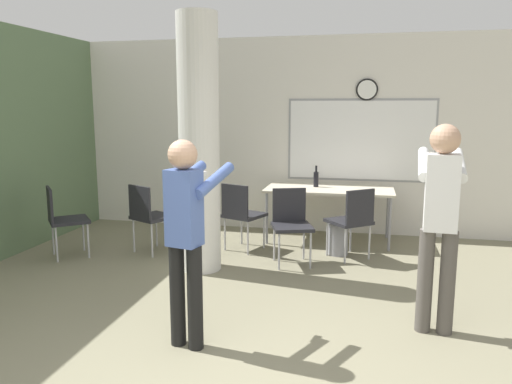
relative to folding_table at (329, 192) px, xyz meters
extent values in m
cube|color=silver|center=(-0.31, 0.57, 0.72)|extent=(8.00, 0.12, 2.80)
cylinder|color=black|center=(0.45, 0.49, 1.37)|extent=(0.30, 0.03, 0.30)
cylinder|color=white|center=(0.45, 0.48, 1.37)|extent=(0.25, 0.01, 0.25)
cube|color=#99999E|center=(0.39, 0.51, 0.67)|extent=(2.05, 0.01, 1.16)
cube|color=white|center=(0.39, 0.50, 0.67)|extent=(1.99, 0.02, 1.10)
cylinder|color=silver|center=(-1.32, -1.52, 0.72)|extent=(0.45, 0.45, 2.80)
cube|color=beige|center=(0.00, 0.00, 0.03)|extent=(1.71, 0.79, 0.03)
cylinder|color=gray|center=(-0.79, -0.33, -0.33)|extent=(0.04, 0.04, 0.70)
cylinder|color=gray|center=(0.79, -0.33, -0.33)|extent=(0.04, 0.04, 0.70)
cylinder|color=gray|center=(-0.79, 0.33, -0.33)|extent=(0.04, 0.04, 0.70)
cylinder|color=gray|center=(0.79, 0.33, -0.33)|extent=(0.04, 0.04, 0.70)
cylinder|color=black|center=(-0.19, 0.09, 0.15)|extent=(0.07, 0.07, 0.21)
cylinder|color=black|center=(-0.19, 0.09, 0.29)|extent=(0.03, 0.03, 0.09)
cylinder|color=gray|center=(0.17, -0.63, -0.49)|extent=(0.24, 0.24, 0.39)
cube|color=#232328|center=(-0.34, -1.15, -0.23)|extent=(0.56, 0.56, 0.04)
cube|color=#232328|center=(-0.40, -0.95, -0.01)|extent=(0.38, 0.16, 0.40)
cylinder|color=#B7B7BC|center=(-0.45, -1.37, -0.47)|extent=(0.02, 0.02, 0.43)
cylinder|color=#B7B7BC|center=(-0.11, -1.26, -0.47)|extent=(0.02, 0.02, 0.43)
cylinder|color=#B7B7BC|center=(-0.56, -1.03, -0.47)|extent=(0.02, 0.02, 0.43)
cylinder|color=#B7B7BC|center=(-0.22, -0.92, -0.47)|extent=(0.02, 0.02, 0.43)
cube|color=#232328|center=(-3.04, -1.41, -0.23)|extent=(0.62, 0.62, 0.04)
cube|color=#232328|center=(-3.19, -1.54, -0.01)|extent=(0.28, 0.32, 0.40)
cylinder|color=#B7B7BC|center=(-2.78, -1.43, -0.47)|extent=(0.02, 0.02, 0.43)
cylinder|color=#B7B7BC|center=(-3.02, -1.15, -0.47)|extent=(0.02, 0.02, 0.43)
cylinder|color=#B7B7BC|center=(-3.06, -1.66, -0.47)|extent=(0.02, 0.02, 0.43)
cylinder|color=#B7B7BC|center=(-3.29, -1.38, -0.47)|extent=(0.02, 0.02, 0.43)
cube|color=#232328|center=(0.29, -0.73, -0.23)|extent=(0.62, 0.62, 0.04)
cube|color=#232328|center=(0.42, -0.89, -0.01)|extent=(0.32, 0.28, 0.40)
cylinder|color=#B7B7BC|center=(0.32, -0.48, -0.47)|extent=(0.02, 0.02, 0.43)
cylinder|color=#B7B7BC|center=(0.04, -0.71, -0.47)|extent=(0.02, 0.02, 0.43)
cylinder|color=#B7B7BC|center=(0.55, -0.75, -0.47)|extent=(0.02, 0.02, 0.43)
cylinder|color=#B7B7BC|center=(0.27, -0.98, -0.47)|extent=(0.02, 0.02, 0.43)
cube|color=#232328|center=(-1.02, -0.65, -0.23)|extent=(0.57, 0.57, 0.04)
cube|color=#232328|center=(-1.10, -0.84, -0.01)|extent=(0.38, 0.18, 0.40)
cylinder|color=#B7B7BC|center=(-0.79, -0.56, -0.47)|extent=(0.02, 0.02, 0.43)
cylinder|color=#B7B7BC|center=(-1.12, -0.42, -0.47)|extent=(0.02, 0.02, 0.43)
cylinder|color=#B7B7BC|center=(-0.92, -0.89, -0.47)|extent=(0.02, 0.02, 0.43)
cylinder|color=#B7B7BC|center=(-1.26, -0.75, -0.47)|extent=(0.02, 0.02, 0.43)
cube|color=#232328|center=(-2.11, -1.00, -0.23)|extent=(0.59, 0.59, 0.04)
cube|color=#232328|center=(-2.21, -1.18, -0.01)|extent=(0.37, 0.21, 0.40)
cylinder|color=#B7B7BC|center=(-1.87, -0.93, -0.47)|extent=(0.02, 0.02, 0.43)
cylinder|color=#B7B7BC|center=(-2.19, -0.76, -0.47)|extent=(0.02, 0.02, 0.43)
cylinder|color=#B7B7BC|center=(-2.04, -1.24, -0.47)|extent=(0.02, 0.02, 0.43)
cylinder|color=#B7B7BC|center=(-2.36, -1.08, -0.47)|extent=(0.02, 0.02, 0.43)
cylinder|color=black|center=(-0.75, -3.33, -0.28)|extent=(0.12, 0.12, 0.80)
cylinder|color=black|center=(-0.91, -3.29, -0.28)|extent=(0.12, 0.12, 0.80)
cube|color=#4C66AD|center=(-0.83, -3.31, 0.40)|extent=(0.27, 0.23, 0.57)
sphere|color=tan|center=(-0.83, -3.31, 0.80)|extent=(0.22, 0.22, 0.22)
cylinder|color=#4C66AD|center=(-0.65, -3.12, 0.59)|extent=(0.20, 0.51, 0.23)
cylinder|color=#4C66AD|center=(-0.90, -3.06, 0.59)|extent=(0.20, 0.51, 0.23)
cube|color=white|center=(-0.85, -2.84, 0.59)|extent=(0.06, 0.13, 0.04)
cylinder|color=#514C47|center=(1.14, -2.65, -0.26)|extent=(0.12, 0.12, 0.86)
cylinder|color=#514C47|center=(0.97, -2.64, -0.26)|extent=(0.12, 0.12, 0.86)
cube|color=white|center=(1.05, -2.64, 0.48)|extent=(0.26, 0.21, 0.61)
sphere|color=tan|center=(1.05, -2.64, 0.89)|extent=(0.23, 0.23, 0.23)
cylinder|color=white|center=(1.21, -2.41, 0.67)|extent=(0.13, 0.54, 0.24)
cylinder|color=white|center=(0.94, -2.39, 0.67)|extent=(0.13, 0.54, 0.24)
cube|color=white|center=(0.95, -2.15, 0.68)|extent=(0.05, 0.13, 0.04)
camera|label=1|loc=(0.46, -6.70, 1.14)|focal=35.00mm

